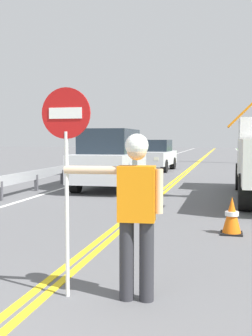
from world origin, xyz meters
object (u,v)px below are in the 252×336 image
object	(u,v)px
oncoming_suv_nearest	(110,159)
oncoming_sedan_second	(154,155)
traffic_cone_lead	(232,216)
stop_sign_paddle	(66,145)
flagger_worker	(136,206)

from	to	relation	value
oncoming_suv_nearest	oncoming_sedan_second	world-z (taller)	oncoming_suv_nearest
oncoming_sedan_second	traffic_cone_lead	bearing A→B (deg)	-75.03
oncoming_suv_nearest	traffic_cone_lead	bearing A→B (deg)	-57.01
oncoming_suv_nearest	oncoming_sedan_second	distance (m)	8.64
oncoming_suv_nearest	oncoming_sedan_second	xyz separation A→B (m)	(0.11, 8.64, -0.23)
stop_sign_paddle	oncoming_sedan_second	xyz separation A→B (m)	(-2.18, 18.58, -0.88)
flagger_worker	oncoming_sedan_second	world-z (taller)	flagger_worker
flagger_worker	oncoming_suv_nearest	xyz separation A→B (m)	(-3.06, 9.87, 0.01)
flagger_worker	oncoming_suv_nearest	bearing A→B (deg)	107.21
traffic_cone_lead	oncoming_suv_nearest	bearing A→B (deg)	122.99
flagger_worker	stop_sign_paddle	bearing A→B (deg)	-174.49
stop_sign_paddle	traffic_cone_lead	size ratio (longest dim) A/B	3.33
oncoming_suv_nearest	traffic_cone_lead	world-z (taller)	oncoming_suv_nearest
oncoming_sedan_second	oncoming_suv_nearest	bearing A→B (deg)	-90.73
stop_sign_paddle	oncoming_suv_nearest	xyz separation A→B (m)	(-2.29, 9.94, -0.65)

